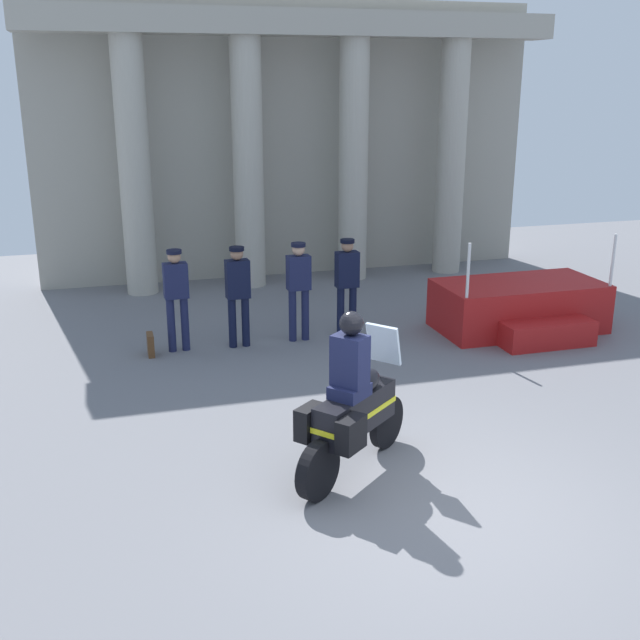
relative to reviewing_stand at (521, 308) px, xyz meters
name	(u,v)px	position (x,y,z in m)	size (l,w,h in m)	color
ground_plane	(446,508)	(-3.77, -5.06, -0.41)	(28.00, 28.00, 0.00)	slate
colonnade_backdrop	(295,131)	(-2.78, 4.97, 2.76)	(10.96, 1.48, 5.87)	#A49F91
reviewing_stand	(521,308)	(0.00, 0.00, 0.00)	(2.86, 1.95, 1.75)	#A51919
officer_in_row_0	(176,292)	(-5.88, 0.59, 0.58)	(0.39, 0.24, 1.67)	#191E42
officer_in_row_1	(238,289)	(-4.90, 0.52, 0.58)	(0.39, 0.24, 1.68)	black
officer_in_row_2	(299,283)	(-3.87, 0.56, 0.58)	(0.39, 0.24, 1.68)	#191E42
officer_in_row_3	(347,279)	(-2.99, 0.67, 0.57)	(0.39, 0.24, 1.67)	black
motorcycle_with_rider	(352,408)	(-4.48, -4.08, 0.39)	(1.69, 1.42, 1.90)	black
briefcase_on_ground	(151,345)	(-6.34, 0.48, -0.23)	(0.10, 0.32, 0.36)	brown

